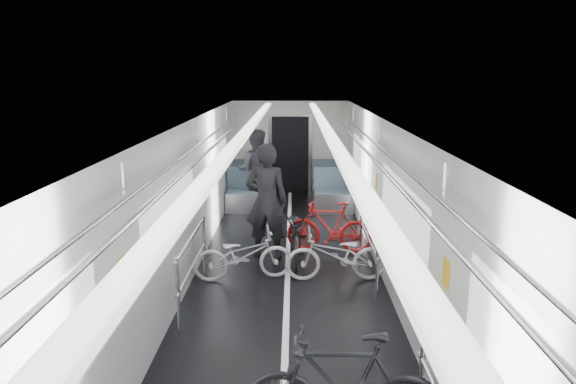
# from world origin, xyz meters

# --- Properties ---
(car_shell) EXTENTS (3.02, 14.01, 2.41)m
(car_shell) POSITION_xyz_m (0.00, 1.78, 1.13)
(car_shell) COLOR black
(car_shell) RESTS_ON ground
(bike_left_far) EXTENTS (1.58, 0.81, 0.79)m
(bike_left_far) POSITION_xyz_m (-0.67, 1.06, 0.40)
(bike_left_far) COLOR #B2B3B7
(bike_left_far) RESTS_ON floor
(bike_right_mid) EXTENTS (1.56, 0.60, 0.81)m
(bike_right_mid) POSITION_xyz_m (0.75, 1.03, 0.40)
(bike_right_mid) COLOR silver
(bike_right_mid) RESTS_ON floor
(bike_right_far) EXTENTS (1.58, 0.66, 0.92)m
(bike_right_far) POSITION_xyz_m (0.73, 2.32, 0.46)
(bike_right_far) COLOR red
(bike_right_far) RESTS_ON floor
(bike_aisle) EXTENTS (0.66, 1.76, 0.91)m
(bike_aisle) POSITION_xyz_m (0.13, 1.95, 0.46)
(bike_aisle) COLOR black
(bike_aisle) RESTS_ON floor
(person_standing) EXTENTS (0.76, 0.54, 1.98)m
(person_standing) POSITION_xyz_m (-0.37, 2.05, 0.99)
(person_standing) COLOR black
(person_standing) RESTS_ON floor
(person_seated) EXTENTS (0.97, 0.79, 1.87)m
(person_seated) POSITION_xyz_m (-0.77, 5.19, 0.93)
(person_seated) COLOR #29262D
(person_seated) RESTS_ON floor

